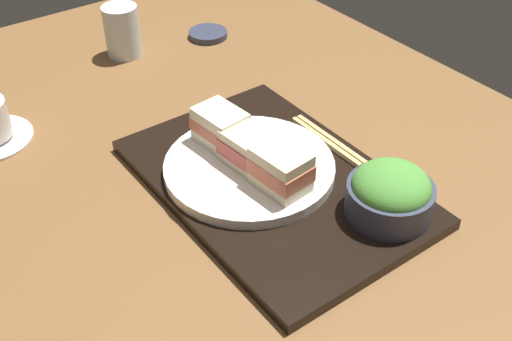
{
  "coord_description": "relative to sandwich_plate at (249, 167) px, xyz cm",
  "views": [
    {
      "loc": [
        -49.74,
        34.38,
        53.8
      ],
      "look_at": [
        0.16,
        -2.32,
        5.0
      ],
      "focal_mm": 44.56,
      "sensor_mm": 36.0,
      "label": 1
    }
  ],
  "objects": [
    {
      "name": "sandwich_plate",
      "position": [
        0.0,
        0.0,
        0.0
      ],
      "size": [
        22.61,
        22.61,
        1.45
      ],
      "primitive_type": "cylinder",
      "color": "white",
      "rests_on": "serving_tray"
    },
    {
      "name": "sandwich_far",
      "position": [
        6.14,
        0.36,
        3.23
      ],
      "size": [
        7.64,
        5.8,
        5.01
      ],
      "color": "#EFE5C1",
      "rests_on": "sandwich_plate"
    },
    {
      "name": "salad_bowl",
      "position": [
        -16.57,
        -8.87,
        2.39
      ],
      "size": [
        10.6,
        10.6,
        6.75
      ],
      "color": "#33384C",
      "rests_on": "serving_tray"
    },
    {
      "name": "ground_plane",
      "position": [
        -3.98,
        4.02,
        -3.8
      ],
      "size": [
        140.0,
        100.0,
        3.0
      ],
      "primitive_type": "cube",
      "color": "brown"
    },
    {
      "name": "chopsticks_pair",
      "position": [
        -4.6,
        -12.8,
        -0.37
      ],
      "size": [
        20.91,
        1.72,
        0.7
      ],
      "color": "tan",
      "rests_on": "serving_tray"
    },
    {
      "name": "serving_tray",
      "position": [
        -2.9,
        -1.77,
        -1.51
      ],
      "size": [
        39.95,
        26.8,
        1.58
      ],
      "primitive_type": "cube",
      "color": "black",
      "rests_on": "ground_plane"
    },
    {
      "name": "sandwich_middle",
      "position": [
        0.0,
        0.0,
        3.01
      ],
      "size": [
        7.6,
        6.05,
        4.58
      ],
      "color": "beige",
      "rests_on": "sandwich_plate"
    },
    {
      "name": "small_sauce_dish",
      "position": [
        39.17,
        -18.79,
        -1.72
      ],
      "size": [
        7.17,
        7.17,
        1.15
      ],
      "primitive_type": "cylinder",
      "color": "#33384C",
      "rests_on": "ground_plane"
    },
    {
      "name": "drinking_glass",
      "position": [
        42.2,
        -3.13,
        2.21
      ],
      "size": [
        6.15,
        6.15,
        9.02
      ],
      "primitive_type": "cylinder",
      "color": "silver",
      "rests_on": "ground_plane"
    },
    {
      "name": "sandwich_near",
      "position": [
        -6.14,
        -0.36,
        3.37
      ],
      "size": [
        7.53,
        5.87,
        5.3
      ],
      "color": "beige",
      "rests_on": "sandwich_plate"
    }
  ]
}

